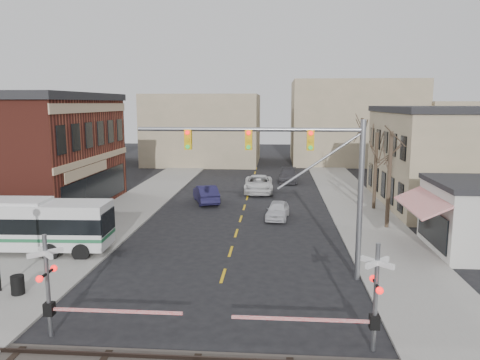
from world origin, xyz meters
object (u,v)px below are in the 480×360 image
object	(u,v)px
pedestrian_near	(73,239)
pedestrian_far	(89,221)
rr_crossing_east	(363,298)
trash_bin	(18,285)
rr_crossing_west	(59,287)
car_a	(278,210)
traffic_signal_mast	(299,165)
car_c	(259,184)
transit_bus	(8,224)
car_d	(288,176)
car_b	(206,194)

from	to	relation	value
pedestrian_near	pedestrian_far	size ratio (longest dim) A/B	0.80
rr_crossing_east	trash_bin	distance (m)	15.35
rr_crossing_west	pedestrian_near	distance (m)	10.42
rr_crossing_east	car_a	world-z (taller)	rr_crossing_east
rr_crossing_east	trash_bin	size ratio (longest dim) A/B	6.39
pedestrian_near	traffic_signal_mast	bearing A→B (deg)	-101.33
trash_bin	car_c	xyz separation A→B (m)	(10.04, 26.18, 0.27)
rr_crossing_west	car_a	distance (m)	20.80
transit_bus	rr_crossing_west	bearing A→B (deg)	-51.33
car_c	car_a	bearing A→B (deg)	-81.77
car_c	pedestrian_near	distance (m)	22.40
trash_bin	car_c	world-z (taller)	car_c
rr_crossing_east	pedestrian_near	size ratio (longest dim) A/B	3.65
car_a	car_d	distance (m)	17.07
trash_bin	car_c	size ratio (longest dim) A/B	0.15
trash_bin	car_c	distance (m)	28.04
car_a	trash_bin	bearing A→B (deg)	-120.64
car_a	car_c	distance (m)	10.74
trash_bin	car_a	bearing A→B (deg)	52.68
transit_bus	trash_bin	bearing A→B (deg)	-57.01
trash_bin	pedestrian_far	size ratio (longest dim) A/B	0.45
car_a	pedestrian_far	size ratio (longest dim) A/B	2.04
rr_crossing_west	rr_crossing_east	xyz separation A→B (m)	(11.18, -0.13, 0.00)
rr_crossing_west	car_c	world-z (taller)	rr_crossing_west
trash_bin	car_b	bearing A→B (deg)	75.20
rr_crossing_west	rr_crossing_east	size ratio (longest dim) A/B	1.00
traffic_signal_mast	pedestrian_far	bearing A→B (deg)	154.77
pedestrian_near	car_b	bearing A→B (deg)	-19.97
transit_bus	car_b	bearing A→B (deg)	57.63
rr_crossing_east	car_c	distance (m)	30.18
car_c	car_d	size ratio (longest dim) A/B	1.19
car_c	pedestrian_far	size ratio (longest dim) A/B	3.09
traffic_signal_mast	rr_crossing_west	world-z (taller)	traffic_signal_mast
car_c	pedestrian_far	bearing A→B (deg)	-124.60
transit_bus	car_b	xyz separation A→B (m)	(9.47, 14.94, -0.94)
traffic_signal_mast	trash_bin	xyz separation A→B (m)	(-12.87, -3.40, -5.24)
trash_bin	pedestrian_far	xyz separation A→B (m)	(-0.59, 9.74, 0.53)
rr_crossing_east	car_d	size ratio (longest dim) A/B	1.12
rr_crossing_east	pedestrian_near	bearing A→B (deg)	146.77
traffic_signal_mast	trash_bin	bearing A→B (deg)	-165.22
traffic_signal_mast	rr_crossing_east	xyz separation A→B (m)	(1.98, -6.99, -3.83)
car_d	trash_bin	bearing A→B (deg)	-109.20
rr_crossing_east	car_d	bearing A→B (deg)	92.71
car_a	pedestrian_far	world-z (taller)	pedestrian_far
car_c	pedestrian_near	size ratio (longest dim) A/B	3.88
rr_crossing_west	pedestrian_near	bearing A→B (deg)	111.29
trash_bin	car_c	bearing A→B (deg)	69.03
car_d	rr_crossing_west	bearing A→B (deg)	-101.95
pedestrian_far	rr_crossing_east	bearing A→B (deg)	-83.73
traffic_signal_mast	car_b	bearing A→B (deg)	112.63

